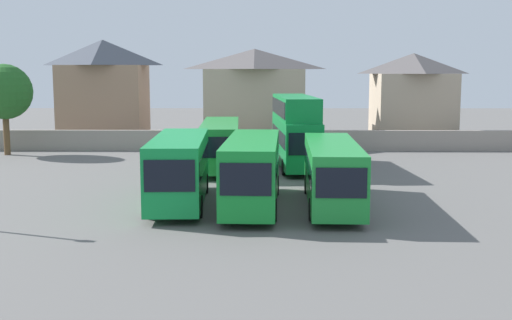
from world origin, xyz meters
TOP-DOWN VIEW (x-y plane):
  - ground at (0.00, 18.00)m, footprint 140.00×140.00m
  - depot_boundary_wall at (0.00, 23.31)m, footprint 56.00×0.50m
  - bus_1 at (-3.97, 0.32)m, footprint 3.00×10.24m
  - bus_2 at (-0.16, -0.31)m, footprint 2.96×10.66m
  - bus_3 at (3.95, -0.13)m, footprint 2.90×11.03m
  - bus_4 at (-2.64, 12.90)m, footprint 2.96×11.49m
  - bus_5 at (2.73, 13.53)m, footprint 3.15×11.26m
  - house_terrace_left at (-15.18, 30.36)m, footprint 8.35×6.38m
  - house_terrace_centre at (-0.40, 29.16)m, footprint 9.71×7.35m
  - house_terrace_right at (14.69, 29.08)m, footprint 7.57×6.96m
  - tree_left_of_lot at (-20.94, 20.31)m, footprint 4.57×4.57m

SIDE VIEW (x-z plane):
  - ground at x=0.00m, z-range 0.00..0.00m
  - depot_boundary_wall at x=0.00m, z-range 0.00..1.80m
  - bus_3 at x=3.95m, z-range 0.24..3.55m
  - bus_4 at x=-2.64m, z-range 0.24..3.56m
  - bus_2 at x=-0.16m, z-range 0.25..3.79m
  - bus_1 at x=-3.97m, z-range 0.25..3.80m
  - bus_5 at x=2.73m, z-range 0.32..5.47m
  - house_terrace_right at x=14.69m, z-range 0.07..8.69m
  - house_terrace_centre at x=-0.40m, z-range 0.08..9.10m
  - house_terrace_left at x=-15.18m, z-range 0.09..10.04m
  - tree_left_of_lot at x=-20.94m, z-range 1.45..8.99m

